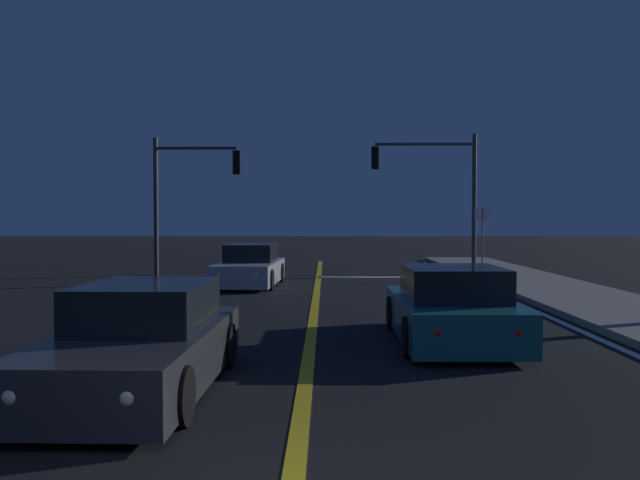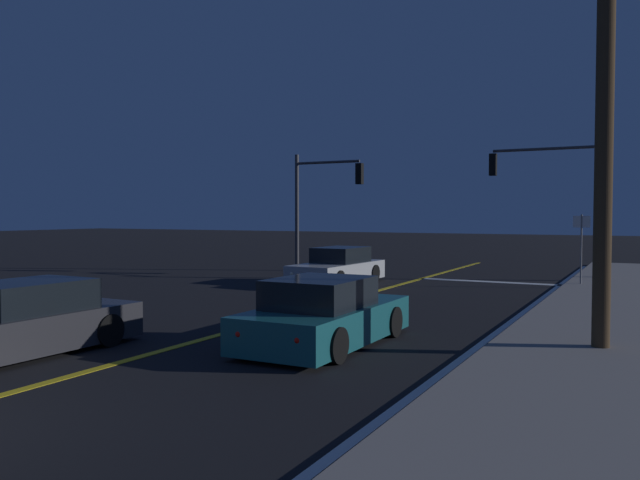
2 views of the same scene
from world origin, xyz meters
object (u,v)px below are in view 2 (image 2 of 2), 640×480
object	(u,v)px
traffic_signal_near_right	(556,185)
street_sign_corner	(581,239)
utility_pole_right	(606,29)
car_side_waiting_charcoal	(18,324)
car_distant_tail_silver	(338,268)
car_far_approaching_teal	(324,316)
traffic_signal_far_left	(321,194)

from	to	relation	value
traffic_signal_near_right	street_sign_corner	world-z (taller)	traffic_signal_near_right
utility_pole_right	street_sign_corner	distance (m)	12.07
car_side_waiting_charcoal	street_sign_corner	distance (m)	18.10
car_distant_tail_silver	street_sign_corner	bearing A→B (deg)	-159.17
utility_pole_right	street_sign_corner	xyz separation A→B (m)	(-1.40, 11.24, -4.18)
street_sign_corner	car_side_waiting_charcoal	bearing A→B (deg)	-116.22
car_distant_tail_silver	traffic_signal_near_right	bearing A→B (deg)	-138.85
car_far_approaching_teal	utility_pole_right	bearing A→B (deg)	17.83
utility_pole_right	traffic_signal_far_left	bearing A→B (deg)	134.32
car_far_approaching_teal	utility_pole_right	size ratio (longest dim) A/B	0.39
car_far_approaching_teal	car_side_waiting_charcoal	bearing A→B (deg)	-143.18
traffic_signal_far_left	utility_pole_right	world-z (taller)	utility_pole_right
car_far_approaching_teal	traffic_signal_near_right	distance (m)	16.08
street_sign_corner	utility_pole_right	bearing A→B (deg)	-82.90
car_side_waiting_charcoal	street_sign_corner	world-z (taller)	street_sign_corner
car_side_waiting_charcoal	street_sign_corner	bearing A→B (deg)	-114.86
car_distant_tail_silver	street_sign_corner	world-z (taller)	street_sign_corner
car_far_approaching_teal	street_sign_corner	bearing A→B (deg)	74.77
car_side_waiting_charcoal	traffic_signal_near_right	distance (m)	20.41
traffic_signal_near_right	utility_pole_right	size ratio (longest dim) A/B	0.49
car_distant_tail_silver	traffic_signal_far_left	xyz separation A→B (m)	(-2.84, 4.05, 2.90)
traffic_signal_far_left	street_sign_corner	bearing A→B (deg)	-7.29
car_side_waiting_charcoal	utility_pole_right	bearing A→B (deg)	-150.74
street_sign_corner	traffic_signal_far_left	bearing A→B (deg)	172.71
traffic_signal_near_right	utility_pole_right	xyz separation A→B (m)	(2.64, -14.04, 2.16)
car_side_waiting_charcoal	traffic_signal_near_right	bearing A→B (deg)	-108.18
car_side_waiting_charcoal	street_sign_corner	xyz separation A→B (m)	(7.98, 16.21, 1.13)
street_sign_corner	car_far_approaching_teal	bearing A→B (deg)	-105.13
traffic_signal_near_right	traffic_signal_far_left	size ratio (longest dim) A/B	1.06
car_distant_tail_silver	traffic_signal_far_left	bearing A→B (deg)	-52.31
traffic_signal_near_right	traffic_signal_far_left	xyz separation A→B (m)	(-9.71, -1.40, -0.24)
car_far_approaching_teal	street_sign_corner	world-z (taller)	street_sign_corner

